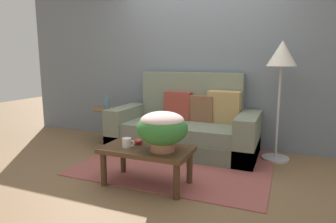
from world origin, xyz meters
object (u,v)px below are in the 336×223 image
coffee_mug (127,143)px  potted_plant (162,127)px  couch (185,128)px  floor_lamp (281,63)px  coffee_table (147,153)px  snack_bowl (138,141)px  table_vase (107,103)px  side_table (107,119)px

coffee_mug → potted_plant: bearing=3.4°
couch → floor_lamp: (1.24, 0.07, 0.93)m
coffee_table → snack_bowl: (-0.14, 0.08, 0.10)m
snack_bowl → table_vase: (-1.16, 1.14, 0.20)m
side_table → table_vase: 0.26m
potted_plant → table_vase: potted_plant is taller
coffee_mug → snack_bowl: bearing=70.9°
coffee_table → potted_plant: 0.36m
floor_lamp → potted_plant: size_ratio=3.04×
couch → coffee_table: bearing=-89.1°
table_vase → potted_plant: bearing=-40.2°
couch → side_table: 1.29m
table_vase → couch: bearing=3.1°
side_table → coffee_mug: bearing=-49.1°
couch → snack_bowl: (-0.12, -1.21, 0.11)m
potted_plant → table_vase: (-1.50, 1.26, -0.00)m
coffee_table → side_table: bearing=137.0°
coffee_table → table_vase: table_vase is taller
floor_lamp → potted_plant: floor_lamp is taller
couch → table_vase: size_ratio=9.32×
couch → table_vase: bearing=-176.9°
coffee_table → snack_bowl: snack_bowl is taller
couch → coffee_mug: 1.37m
side_table → coffee_mug: 1.71m
couch → snack_bowl: 1.22m
side_table → couch: bearing=2.8°
side_table → potted_plant: bearing=-40.1°
table_vase → coffee_mug: bearing=-49.3°
coffee_table → floor_lamp: size_ratio=0.61×
coffee_table → table_vase: (-1.30, 1.22, 0.30)m
floor_lamp → potted_plant: bearing=-126.0°
potted_plant → coffee_table: bearing=167.1°
floor_lamp → snack_bowl: 2.04m
snack_bowl → table_vase: 1.64m
coffee_mug → floor_lamp: bearing=45.4°
coffee_table → snack_bowl: 0.19m
side_table → floor_lamp: bearing=3.1°
coffee_mug → table_vase: size_ratio=0.63×
couch → coffee_table: size_ratio=2.21×
floor_lamp → coffee_mug: size_ratio=11.01×
couch → coffee_table: (0.02, -1.29, 0.01)m
snack_bowl → table_vase: bearing=135.5°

